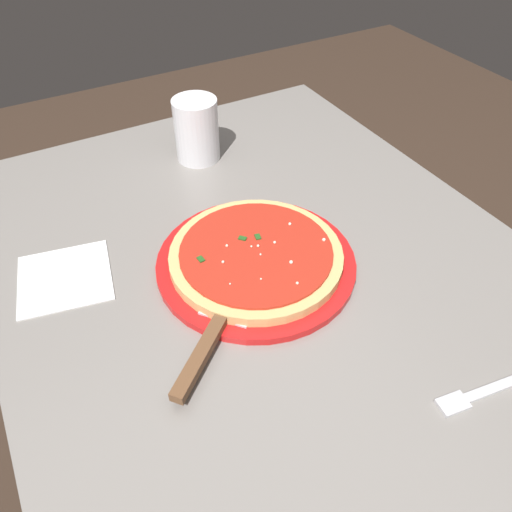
% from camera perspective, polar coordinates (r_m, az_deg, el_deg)
% --- Properties ---
extents(ground_plane, '(5.00, 5.00, 0.00)m').
position_cam_1_polar(ground_plane, '(1.41, 1.19, -24.67)').
color(ground_plane, '#38281E').
extents(restaurant_table, '(1.05, 0.79, 0.77)m').
position_cam_1_polar(restaurant_table, '(0.86, 1.79, -8.80)').
color(restaurant_table, black).
rests_on(restaurant_table, ground_plane).
extents(serving_plate, '(0.30, 0.30, 0.01)m').
position_cam_1_polar(serving_plate, '(0.76, 0.00, -0.77)').
color(serving_plate, red).
rests_on(serving_plate, restaurant_table).
extents(pizza, '(0.26, 0.26, 0.02)m').
position_cam_1_polar(pizza, '(0.75, 0.00, 0.10)').
color(pizza, '#DBB26B').
rests_on(pizza, serving_plate).
extents(pizza_server, '(0.18, 0.20, 0.01)m').
position_cam_1_polar(pizza_server, '(0.66, -4.80, -8.68)').
color(pizza_server, silver).
rests_on(pizza_server, serving_plate).
extents(cup_tall_drink, '(0.08, 0.08, 0.12)m').
position_cam_1_polar(cup_tall_drink, '(0.98, -6.75, 14.00)').
color(cup_tall_drink, silver).
rests_on(cup_tall_drink, restaurant_table).
extents(napkin_folded_right, '(0.15, 0.16, 0.00)m').
position_cam_1_polar(napkin_folded_right, '(0.80, -20.84, -2.30)').
color(napkin_folded_right, white).
rests_on(napkin_folded_right, restaurant_table).
extents(fork, '(0.04, 0.19, 0.00)m').
position_cam_1_polar(fork, '(0.69, 25.56, -13.26)').
color(fork, silver).
rests_on(fork, restaurant_table).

